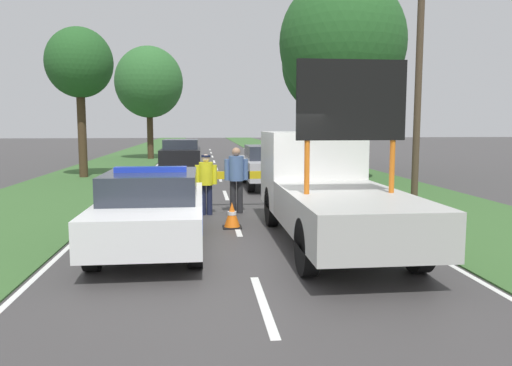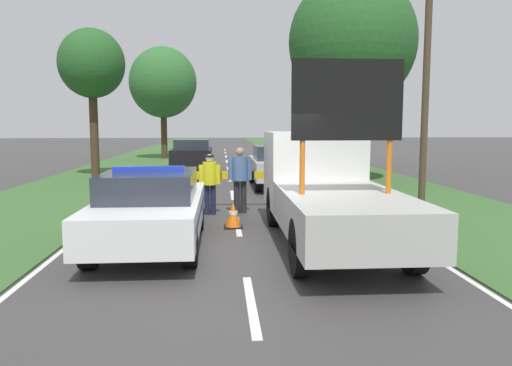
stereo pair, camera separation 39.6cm
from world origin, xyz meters
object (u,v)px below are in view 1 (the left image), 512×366
utility_pole (420,51)px  roadside_tree_near_right (79,64)px  roadside_tree_mid_left (342,43)px  work_truck (325,185)px  traffic_cone_centre_front (145,194)px  traffic_cone_near_truck (324,196)px  police_officer (206,179)px  police_car (152,208)px  road_barrier (233,178)px  roadside_tree_near_left (149,82)px  roadside_tree_mid_right (327,91)px  queued_car_sedan_silver (267,165)px  pedestrian_civilian (236,175)px  traffic_cone_near_police (232,215)px  queued_car_sedan_black (181,155)px  roadside_tree_far_left (330,64)px

utility_pole → roadside_tree_near_right: bearing=144.0°
roadside_tree_mid_left → utility_pole: bearing=-82.0°
utility_pole → work_truck: bearing=-131.7°
traffic_cone_centre_front → traffic_cone_near_truck: (5.11, -0.64, -0.05)m
police_officer → roadside_tree_mid_left: 9.84m
traffic_cone_centre_front → traffic_cone_near_truck: bearing=-7.1°
work_truck → traffic_cone_near_truck: work_truck is taller
police_car → traffic_cone_centre_front: police_car is taller
traffic_cone_near_truck → utility_pole: utility_pole is taller
police_car → road_barrier: size_ratio=1.73×
roadside_tree_near_left → roadside_tree_mid_right: size_ratio=1.25×
police_officer → traffic_cone_near_truck: 3.59m
police_officer → roadside_tree_mid_left: size_ratio=0.19×
roadside_tree_near_right → queued_car_sedan_silver: bearing=-28.2°
police_officer → roadside_tree_mid_left: roadside_tree_mid_left is taller
road_barrier → pedestrian_civilian: 0.90m
road_barrier → roadside_tree_near_left: roadside_tree_near_left is taller
work_truck → roadside_tree_mid_left: bearing=-103.9°
roadside_tree_near_left → queued_car_sedan_silver: bearing=-69.7°
queued_car_sedan_silver → roadside_tree_mid_left: bearing=-159.9°
road_barrier → roadside_tree_near_right: bearing=123.9°
roadside_tree_mid_right → roadside_tree_mid_left: bearing=-101.0°
work_truck → police_officer: 3.78m
traffic_cone_near_police → roadside_tree_near_right: 13.65m
pedestrian_civilian → police_car: bearing=-130.0°
queued_car_sedan_black → work_truck: bearing=103.4°
police_car → roadside_tree_mid_right: size_ratio=0.79×
queued_car_sedan_black → roadside_tree_near_left: (-2.44, 9.86, 4.26)m
traffic_cone_centre_front → roadside_tree_near_left: 20.53m
road_barrier → police_officer: bearing=-126.7°
traffic_cone_centre_front → queued_car_sedan_black: size_ratio=0.15×
work_truck → pedestrian_civilian: work_truck is taller
work_truck → roadside_tree_near_right: roadside_tree_near_right is taller
road_barrier → roadside_tree_near_left: size_ratio=0.37×
work_truck → road_barrier: size_ratio=2.24×
roadside_tree_near_right → roadside_tree_mid_left: size_ratio=0.80×
work_truck → queued_car_sedan_black: work_truck is taller
roadside_tree_mid_right → roadside_tree_far_left: bearing=-103.3°
road_barrier → queued_car_sedan_silver: bearing=70.3°
traffic_cone_centre_front → queued_car_sedan_black: 10.06m
police_officer → pedestrian_civilian: bearing=174.5°
traffic_cone_centre_front → utility_pole: size_ratio=0.08×
road_barrier → traffic_cone_centre_front: bearing=165.4°
road_barrier → traffic_cone_near_police: size_ratio=4.70×
pedestrian_civilian → roadside_tree_near_right: bearing=109.8°
traffic_cone_near_truck → roadside_tree_mid_left: bearing=70.2°
work_truck → queued_car_sedan_black: (-3.48, 14.63, -0.23)m
traffic_cone_centre_front → queued_car_sedan_silver: (4.06, 3.99, 0.48)m
police_car → work_truck: 3.47m
police_car → roadside_tree_mid_right: bearing=64.6°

